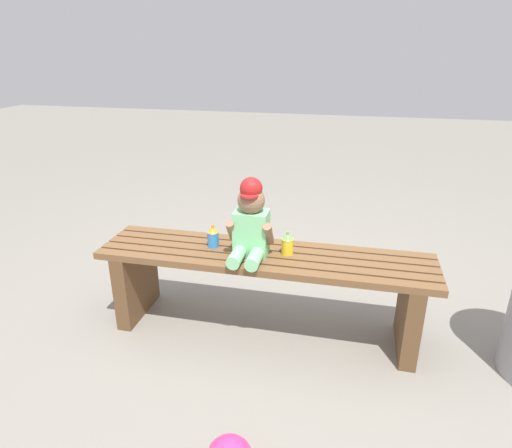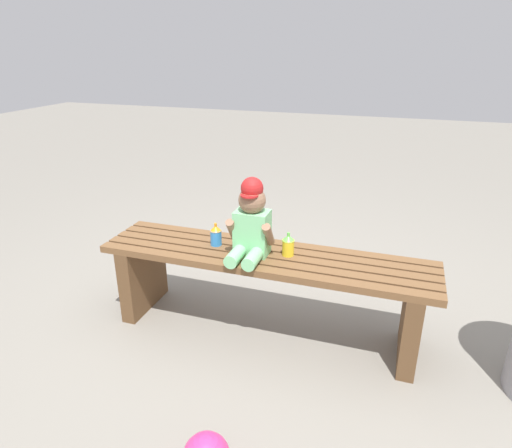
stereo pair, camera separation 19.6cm
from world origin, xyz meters
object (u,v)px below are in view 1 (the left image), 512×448
at_px(park_bench, 264,279).
at_px(sippy_cup_right, 287,243).
at_px(child_figure, 250,223).
at_px(sippy_cup_left, 213,236).

xyz_separation_m(park_bench, sippy_cup_right, (0.12, 0.02, 0.21)).
bearing_deg(sippy_cup_right, child_figure, -163.44).
bearing_deg(park_bench, child_figure, -153.66).
bearing_deg(park_bench, sippy_cup_left, 175.60).
distance_m(park_bench, child_figure, 0.33).
distance_m(park_bench, sippy_cup_left, 0.35).
xyz_separation_m(park_bench, child_figure, (-0.06, -0.03, 0.32)).
height_order(child_figure, sippy_cup_left, child_figure).
xyz_separation_m(park_bench, sippy_cup_left, (-0.28, 0.02, 0.21)).
xyz_separation_m(child_figure, sippy_cup_left, (-0.22, 0.05, -0.12)).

